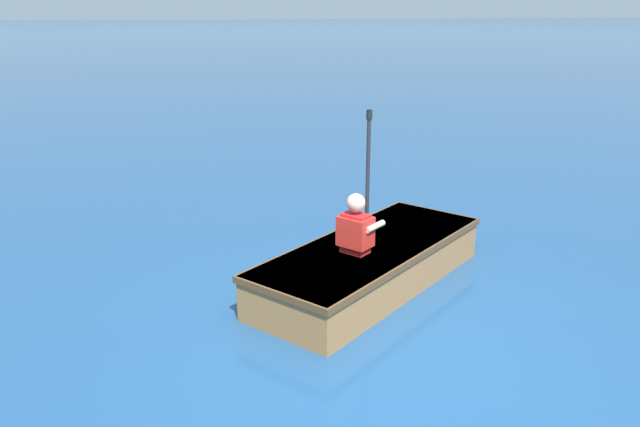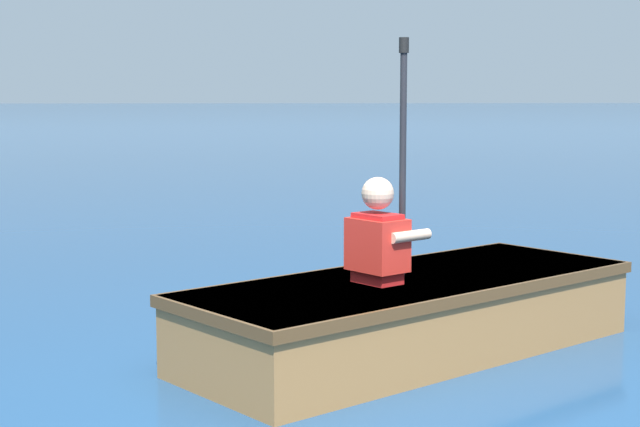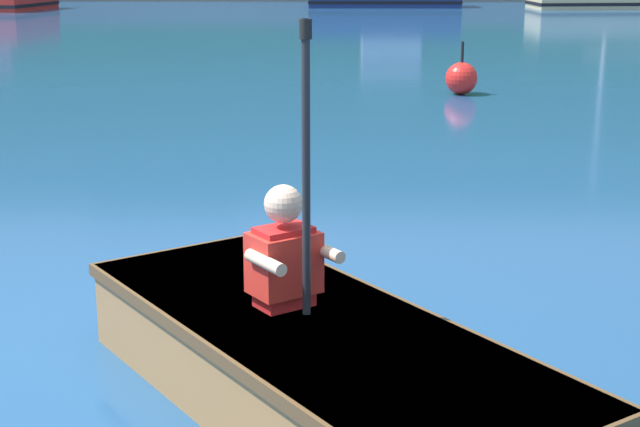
% 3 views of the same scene
% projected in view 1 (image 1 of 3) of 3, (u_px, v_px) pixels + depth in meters
% --- Properties ---
extents(ground_plane, '(300.00, 300.00, 0.00)m').
position_uv_depth(ground_plane, '(379.00, 354.00, 4.80)').
color(ground_plane, navy).
extents(rowboat_foreground, '(2.36, 2.74, 0.42)m').
position_uv_depth(rowboat_foreground, '(373.00, 261.00, 5.96)').
color(rowboat_foreground, '#A3703D').
rests_on(rowboat_foreground, ground).
extents(person_paddler, '(0.45, 0.45, 1.27)m').
position_uv_depth(person_paddler, '(356.00, 225.00, 5.60)').
color(person_paddler, red).
rests_on(person_paddler, rowboat_foreground).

